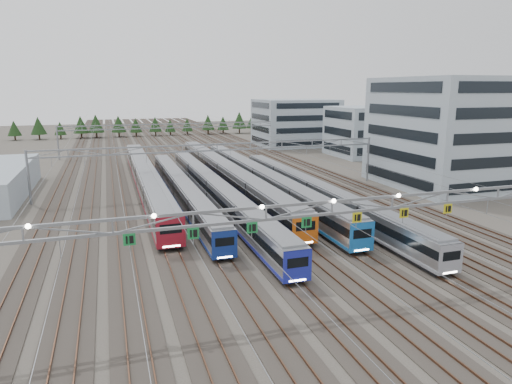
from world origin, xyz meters
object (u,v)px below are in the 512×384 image
object	(u,v)px
train_c	(215,191)
gantry_far	(176,129)
depot_bldg_south	(444,133)
depot_bldg_north	(295,122)
depot_bldg_mid	(362,132)
gantry_mid	(217,153)
train_f	(315,192)
gantry_near	(332,210)
train_e	(261,179)
train_a	(145,178)
train_b	(182,189)
train_d	(226,174)

from	to	relation	value
train_c	gantry_far	world-z (taller)	gantry_far
depot_bldg_south	depot_bldg_north	distance (m)	61.19
depot_bldg_mid	gantry_mid	bearing A→B (deg)	-146.87
depot_bldg_mid	train_f	bearing A→B (deg)	-127.91
train_c	depot_bldg_north	world-z (taller)	depot_bldg_north
train_c	gantry_mid	world-z (taller)	gantry_mid
depot_bldg_north	depot_bldg_mid	bearing A→B (deg)	-73.62
gantry_near	gantry_far	size ratio (longest dim) A/B	1.00
gantry_near	train_e	bearing A→B (deg)	79.89
depot_bldg_south	depot_bldg_mid	xyz separation A→B (m)	(5.69, 35.86, -3.14)
depot_bldg_south	depot_bldg_north	bearing A→B (deg)	91.62
train_e	gantry_far	size ratio (longest dim) A/B	1.13
gantry_near	depot_bldg_mid	world-z (taller)	depot_bldg_mid
train_a	train_f	distance (m)	28.28
train_b	gantry_mid	distance (m)	9.66
train_e	gantry_near	distance (m)	39.03
gantry_far	depot_bldg_south	xyz separation A→B (m)	(38.06, -52.31, 2.81)
gantry_near	depot_bldg_north	bearing A→B (deg)	68.83
depot_bldg_south	gantry_mid	bearing A→B (deg)	169.12
gantry_far	depot_bldg_south	distance (m)	64.76
depot_bldg_mid	depot_bldg_north	distance (m)	26.32
train_b	gantry_far	distance (m)	50.92
train_a	depot_bldg_south	size ratio (longest dim) A/B	2.81
gantry_far	depot_bldg_mid	xyz separation A→B (m)	(43.75, -16.45, -0.32)
gantry_mid	depot_bldg_north	bearing A→B (deg)	55.97
train_a	depot_bldg_north	world-z (taller)	depot_bldg_north
train_a	depot_bldg_mid	bearing A→B (deg)	24.10
train_c	gantry_near	distance (m)	32.79
train_a	gantry_near	world-z (taller)	gantry_near
train_e	gantry_mid	size ratio (longest dim) A/B	1.13
train_b	train_e	world-z (taller)	train_e
train_e	depot_bldg_mid	world-z (taller)	depot_bldg_mid
train_f	depot_bldg_north	bearing A→B (deg)	69.47
train_a	train_e	bearing A→B (deg)	-18.33
train_c	depot_bldg_north	size ratio (longest dim) A/B	2.80
train_c	train_a	bearing A→B (deg)	127.43
depot_bldg_mid	train_c	bearing A→B (deg)	-141.68
train_f	gantry_mid	distance (m)	17.90
train_b	train_f	xyz separation A→B (m)	(18.00, -7.91, -0.01)
train_d	depot_bldg_north	distance (m)	60.79
train_d	depot_bldg_north	xyz separation A→B (m)	(34.08, 50.13, 4.52)
train_c	train_e	xyz separation A→B (m)	(9.00, 5.79, 0.11)
gantry_near	depot_bldg_north	size ratio (longest dim) A/B	2.56
depot_bldg_north	train_e	bearing A→B (deg)	-117.92
train_a	depot_bldg_mid	xyz separation A→B (m)	(55.00, 24.60, 3.84)
gantry_near	depot_bldg_south	bearing A→B (deg)	40.72
train_c	gantry_mid	xyz separation A→B (m)	(2.25, 7.81, 4.44)
gantry_mid	train_f	bearing A→B (deg)	-49.52
gantry_near	gantry_mid	bearing A→B (deg)	89.93
train_c	depot_bldg_north	xyz separation A→B (m)	(38.58, 61.60, 4.75)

